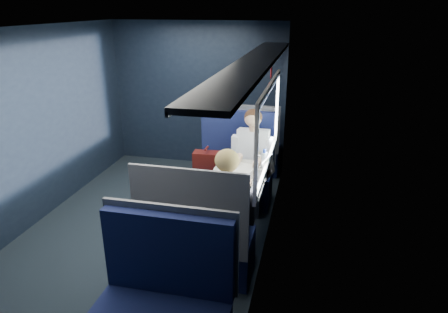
% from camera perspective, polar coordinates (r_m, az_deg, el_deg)
% --- Properties ---
extents(ground, '(2.80, 4.20, 0.01)m').
position_cam_1_polar(ground, '(5.06, -10.12, -9.35)').
color(ground, black).
extents(room_shell, '(3.00, 4.40, 2.40)m').
position_cam_1_polar(room_shell, '(4.50, -11.04, 7.17)').
color(room_shell, black).
rests_on(room_shell, ground).
extents(table, '(0.62, 1.00, 0.74)m').
position_cam_1_polar(table, '(4.47, 1.66, -3.57)').
color(table, '#54565E').
rests_on(table, ground).
extents(seat_bay_near, '(1.06, 0.62, 1.26)m').
position_cam_1_polar(seat_bay_near, '(5.39, 1.35, -1.98)').
color(seat_bay_near, '#0D133B').
rests_on(seat_bay_near, ground).
extents(seat_bay_far, '(1.04, 0.62, 1.26)m').
position_cam_1_polar(seat_bay_far, '(3.88, -3.66, -11.89)').
color(seat_bay_far, '#0D133B').
rests_on(seat_bay_far, ground).
extents(seat_row_front, '(1.04, 0.51, 1.16)m').
position_cam_1_polar(seat_row_front, '(6.24, 3.21, 1.12)').
color(seat_row_front, '#0D133B').
rests_on(seat_row_front, ground).
extents(seat_row_back, '(1.04, 0.51, 1.16)m').
position_cam_1_polar(seat_row_back, '(3.19, -8.60, -20.62)').
color(seat_row_back, '#0D133B').
rests_on(seat_row_back, ground).
extents(man, '(0.53, 0.56, 1.32)m').
position_cam_1_polar(man, '(5.08, 3.95, 0.11)').
color(man, black).
rests_on(man, ground).
extents(woman, '(0.53, 0.56, 1.32)m').
position_cam_1_polar(woman, '(3.81, 0.58, -7.06)').
color(woman, black).
rests_on(woman, ground).
extents(papers, '(0.67, 0.81, 0.01)m').
position_cam_1_polar(papers, '(4.44, 2.17, -2.66)').
color(papers, white).
rests_on(papers, table).
extents(laptop, '(0.29, 0.34, 0.23)m').
position_cam_1_polar(laptop, '(4.39, 5.64, -2.18)').
color(laptop, silver).
rests_on(laptop, table).
extents(bottle_small, '(0.07, 0.07, 0.23)m').
position_cam_1_polar(bottle_small, '(4.62, 5.78, -0.46)').
color(bottle_small, silver).
rests_on(bottle_small, table).
extents(cup, '(0.07, 0.07, 0.09)m').
position_cam_1_polar(cup, '(4.80, 4.87, -0.34)').
color(cup, white).
rests_on(cup, table).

